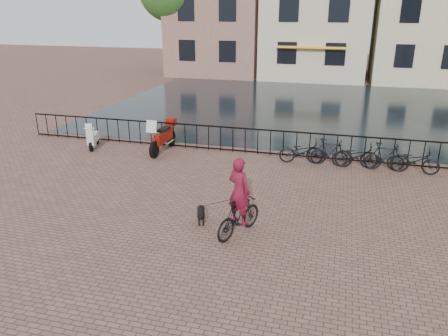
% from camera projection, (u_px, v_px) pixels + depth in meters
% --- Properties ---
extents(ground, '(100.00, 100.00, 0.00)m').
position_uv_depth(ground, '(189.00, 262.00, 9.91)').
color(ground, brown).
rests_on(ground, ground).
extents(canal_water, '(20.00, 20.00, 0.00)m').
position_uv_depth(canal_water, '(288.00, 106.00, 25.57)').
color(canal_water, black).
rests_on(canal_water, ground).
extents(railing, '(20.00, 0.05, 1.02)m').
position_uv_depth(railing, '(258.00, 142.00, 16.98)').
color(railing, black).
rests_on(railing, ground).
extents(canal_house_mid, '(8.00, 9.50, 11.80)m').
position_uv_depth(canal_house_mid, '(319.00, 1.00, 34.88)').
color(canal_house_mid, beige).
rests_on(canal_house_mid, ground).
extents(cyclist, '(1.18, 1.80, 2.40)m').
position_uv_depth(cyclist, '(239.00, 202.00, 10.79)').
color(cyclist, black).
rests_on(cyclist, ground).
extents(dog, '(0.46, 0.77, 0.49)m').
position_uv_depth(dog, '(201.00, 214.00, 11.61)').
color(dog, black).
rests_on(dog, ground).
extents(motorcycle, '(0.56, 2.14, 1.52)m').
position_uv_depth(motorcycle, '(163.00, 133.00, 17.18)').
color(motorcycle, '#99150B').
rests_on(motorcycle, ground).
extents(scooter, '(0.74, 1.33, 1.18)m').
position_uv_depth(scooter, '(93.00, 134.00, 17.74)').
color(scooter, silver).
rests_on(scooter, ground).
extents(parked_bike_0, '(1.78, 0.80, 0.90)m').
position_uv_depth(parked_bike_0, '(303.00, 151.00, 16.01)').
color(parked_bike_0, black).
rests_on(parked_bike_0, ground).
extents(parked_bike_1, '(1.71, 0.65, 1.00)m').
position_uv_depth(parked_bike_1, '(329.00, 152.00, 15.76)').
color(parked_bike_1, black).
rests_on(parked_bike_1, ground).
extents(parked_bike_2, '(1.72, 0.61, 0.90)m').
position_uv_depth(parked_bike_2, '(356.00, 156.00, 15.54)').
color(parked_bike_2, black).
rests_on(parked_bike_2, ground).
extents(parked_bike_3, '(1.69, 0.57, 1.00)m').
position_uv_depth(parked_bike_3, '(385.00, 157.00, 15.29)').
color(parked_bike_3, black).
rests_on(parked_bike_3, ground).
extents(parked_bike_4, '(1.77, 0.79, 0.90)m').
position_uv_depth(parked_bike_4, '(414.00, 160.00, 15.07)').
color(parked_bike_4, black).
rests_on(parked_bike_4, ground).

